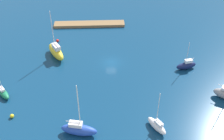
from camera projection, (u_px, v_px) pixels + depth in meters
water at (111, 63)px, 69.76m from camera, size 160.00×160.00×0.00m
pier_dock at (89, 24)px, 84.24m from camera, size 20.52×3.11×0.78m
sailboat_green_off_beacon at (3, 93)px, 60.03m from camera, size 3.98×4.46×6.46m
sailboat_white_west_end at (157, 125)px, 52.70m from camera, size 3.67×4.80×8.62m
sailboat_yellow_mid_basin at (56, 51)px, 70.91m from camera, size 5.60×7.57×12.22m
sailboat_blue_along_channel at (79, 129)px, 51.61m from camera, size 6.90×3.28×11.64m
sailboat_navy_lone_south at (186, 65)px, 67.22m from camera, size 5.12×2.59×7.33m
mooring_buoy_yellow at (12, 116)px, 55.26m from camera, size 0.79×0.79×0.79m
mooring_buoy_red at (57, 41)px, 76.94m from camera, size 0.83×0.83×0.83m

